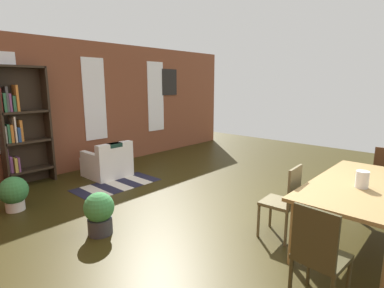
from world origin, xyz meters
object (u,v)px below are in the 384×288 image
(vase_on_table, at_px, (362,179))
(bookshelf_tall, at_px, (21,126))
(dining_chair_head_left, at_px, (318,253))
(dining_chair_far_left, at_px, (285,199))
(potted_plant_corner, at_px, (14,192))
(potted_plant_by_shelf, at_px, (99,212))
(dining_table, at_px, (364,190))
(armchair_white, at_px, (108,163))

(vase_on_table, bearing_deg, bookshelf_tall, 107.68)
(dining_chair_head_left, bearing_deg, vase_on_table, -0.27)
(dining_chair_far_left, xyz_separation_m, potted_plant_corner, (-1.99, 3.46, -0.22))
(potted_plant_by_shelf, bearing_deg, dining_table, -52.46)
(potted_plant_by_shelf, height_order, potted_plant_corner, potted_plant_by_shelf)
(bookshelf_tall, distance_m, potted_plant_by_shelf, 2.94)
(dining_chair_head_left, relative_size, dining_chair_far_left, 1.00)
(dining_chair_head_left, height_order, armchair_white, dining_chair_head_left)
(dining_chair_head_left, distance_m, potted_plant_by_shelf, 2.64)
(armchair_white, bearing_deg, potted_plant_corner, -166.88)
(dining_table, bearing_deg, bookshelf_tall, 109.11)
(dining_table, height_order, potted_plant_by_shelf, dining_table)
(dining_chair_head_left, bearing_deg, armchair_white, 78.97)
(vase_on_table, xyz_separation_m, bookshelf_tall, (-1.72, 5.39, 0.29))
(dining_chair_far_left, distance_m, bookshelf_tall, 4.87)
(dining_table, distance_m, bookshelf_tall, 5.72)
(armchair_white, relative_size, potted_plant_by_shelf, 1.43)
(dining_table, relative_size, bookshelf_tall, 0.93)
(dining_chair_far_left, relative_size, potted_plant_corner, 1.77)
(bookshelf_tall, bearing_deg, dining_chair_far_left, -73.19)
(armchair_white, bearing_deg, dining_chair_head_left, -101.03)
(dining_chair_head_left, distance_m, potted_plant_corner, 4.34)
(dining_chair_head_left, xyz_separation_m, dining_chair_far_left, (0.96, 0.75, 0.00))
(potted_plant_corner, bearing_deg, vase_on_table, -61.24)
(dining_table, height_order, potted_plant_corner, dining_table)
(vase_on_table, xyz_separation_m, potted_plant_by_shelf, (-1.83, 2.57, -0.56))
(dining_chair_head_left, height_order, potted_plant_corner, dining_chair_head_left)
(dining_chair_far_left, relative_size, bookshelf_tall, 0.42)
(dining_table, distance_m, dining_chair_head_left, 1.44)
(vase_on_table, height_order, bookshelf_tall, bookshelf_tall)
(potted_plant_by_shelf, bearing_deg, vase_on_table, -54.60)
(armchair_white, bearing_deg, vase_on_table, -85.53)
(potted_plant_corner, bearing_deg, dining_chair_head_left, -76.13)
(bookshelf_tall, bearing_deg, potted_plant_by_shelf, -92.31)
(dining_table, height_order, vase_on_table, vase_on_table)
(dining_table, relative_size, dining_chair_far_left, 2.21)
(bookshelf_tall, xyz_separation_m, potted_plant_by_shelf, (-0.11, -2.81, -0.85))
(vase_on_table, height_order, dining_chair_head_left, vase_on_table)
(dining_table, bearing_deg, dining_chair_head_left, 179.76)
(armchair_white, distance_m, potted_plant_corner, 2.00)
(vase_on_table, xyz_separation_m, armchair_white, (-0.37, 4.67, -0.59))
(bookshelf_tall, bearing_deg, dining_table, -70.89)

